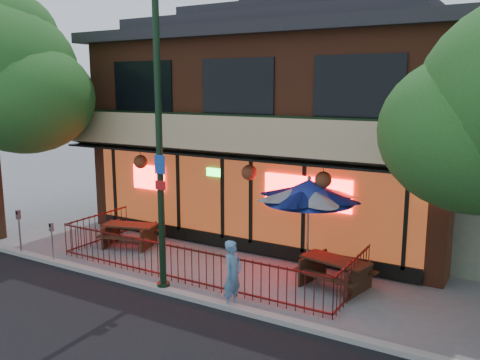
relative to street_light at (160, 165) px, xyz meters
The scene contains 11 objects.
ground 3.17m from the street_light, 90.34° to the left, with size 80.00×80.00×0.00m, color gray.
curb 3.09m from the street_light, 91.40° to the right, with size 80.00×0.25×0.12m, color #999993.
restaurant_building 7.58m from the street_light, 90.02° to the left, with size 12.96×9.49×8.05m.
patio_fence 2.68m from the street_light, 90.15° to the left, with size 8.44×2.62×1.00m.
street_light is the anchor object (origin of this frame).
picnic_table_left 4.73m from the street_light, 144.71° to the left, with size 1.97×1.71×0.71m.
picnic_table_right 5.07m from the street_light, 33.41° to the left, with size 1.95×1.63×0.74m.
patio_umbrella 3.95m from the street_light, 46.60° to the left, with size 2.36×2.36×2.70m.
pedestrian 3.09m from the street_light, ahead, with size 0.58×0.38×1.59m, color #5A8CB4.
parking_meter_near 4.59m from the street_light, behind, with size 0.11×0.09×1.20m.
parking_meter_far 5.83m from the street_light, behind, with size 0.13×0.11×1.39m.
Camera 1 is at (7.72, -9.69, 5.02)m, focal length 38.00 mm.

